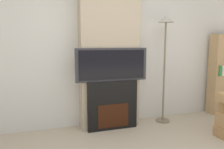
{
  "coord_description": "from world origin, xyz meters",
  "views": [
    {
      "loc": [
        -1.05,
        -1.53,
        1.38
      ],
      "look_at": [
        0.0,
        1.71,
        0.89
      ],
      "focal_mm": 35.0,
      "sensor_mm": 36.0,
      "label": 1
    }
  ],
  "objects_px": {
    "fireplace": "(112,105)",
    "bookshelf": "(221,74)",
    "floor_lamp": "(165,42)",
    "television": "(112,65)"
  },
  "relations": [
    {
      "from": "fireplace",
      "to": "bookshelf",
      "type": "height_order",
      "value": "bookshelf"
    },
    {
      "from": "fireplace",
      "to": "television",
      "type": "height_order",
      "value": "television"
    },
    {
      "from": "fireplace",
      "to": "bookshelf",
      "type": "distance_m",
      "value": 2.32
    },
    {
      "from": "television",
      "to": "bookshelf",
      "type": "relative_size",
      "value": 0.75
    },
    {
      "from": "fireplace",
      "to": "television",
      "type": "xyz_separation_m",
      "value": [
        0.0,
        -0.0,
        0.66
      ]
    },
    {
      "from": "bookshelf",
      "to": "floor_lamp",
      "type": "bearing_deg",
      "value": -176.01
    },
    {
      "from": "television",
      "to": "floor_lamp",
      "type": "distance_m",
      "value": 1.02
    },
    {
      "from": "fireplace",
      "to": "floor_lamp",
      "type": "relative_size",
      "value": 0.45
    },
    {
      "from": "floor_lamp",
      "to": "television",
      "type": "bearing_deg",
      "value": -177.75
    },
    {
      "from": "fireplace",
      "to": "television",
      "type": "distance_m",
      "value": 0.66
    }
  ]
}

